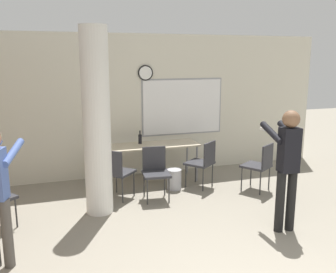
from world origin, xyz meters
name	(u,v)px	position (x,y,z in m)	size (l,w,h in m)	color
wall_back	(139,106)	(0.02, 5.06, 1.40)	(8.00, 0.15, 2.80)	beige
support_pillar	(97,123)	(-1.07, 3.31, 1.40)	(0.41, 0.41, 2.80)	silver
folding_table	(151,147)	(0.09, 4.48, 0.67)	(1.81, 0.64, 0.72)	beige
bottle_on_table	(140,139)	(-0.09, 4.62, 0.82)	(0.07, 0.07, 0.26)	black
waste_bin	(174,179)	(0.36, 3.91, 0.18)	(0.26, 0.26, 0.37)	#B2B2B7
chair_table_front	(155,169)	(-0.09, 3.58, 0.51)	(0.49, 0.49, 0.87)	#2D2D33
chair_mid_room	(260,163)	(1.77, 3.34, 0.51)	(0.61, 0.61, 0.87)	#2D2D33
chair_table_left	(116,170)	(-0.71, 3.75, 0.51)	(0.62, 0.62, 0.87)	#2D2D33
chair_table_right	(203,161)	(0.89, 3.83, 0.51)	(0.62, 0.62, 0.87)	#2D2D33
person_playing_side	(287,161)	(1.26, 1.89, 0.99)	(0.40, 0.67, 1.68)	black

